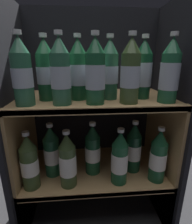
% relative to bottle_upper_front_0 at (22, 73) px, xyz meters
% --- Properties ---
extents(fridge_back_wall, '(0.69, 0.02, 0.99)m').
position_rel_bottle_upper_front_0_xyz_m(fridge_back_wall, '(0.26, 0.30, -0.22)').
color(fridge_back_wall, black).
rests_on(fridge_back_wall, ground_plane).
extents(fridge_side_left, '(0.02, 0.40, 0.99)m').
position_rel_bottle_upper_front_0_xyz_m(fridge_side_left, '(-0.08, 0.11, -0.22)').
color(fridge_side_left, black).
rests_on(fridge_side_left, ground_plane).
extents(fridge_side_right, '(0.02, 0.40, 0.99)m').
position_rel_bottle_upper_front_0_xyz_m(fridge_side_right, '(0.59, 0.11, -0.22)').
color(fridge_side_right, black).
rests_on(fridge_side_right, ground_plane).
extents(shelf_lower, '(0.65, 0.36, 0.26)m').
position_rel_bottle_upper_front_0_xyz_m(shelf_lower, '(0.26, 0.10, -0.51)').
color(shelf_lower, tan).
rests_on(shelf_lower, ground_plane).
extents(shelf_upper, '(0.65, 0.36, 0.61)m').
position_rel_bottle_upper_front_0_xyz_m(shelf_upper, '(0.26, 0.11, -0.28)').
color(shelf_upper, tan).
rests_on(shelf_upper, ground_plane).
extents(bottle_upper_front_0, '(0.07, 0.07, 0.25)m').
position_rel_bottle_upper_front_0_xyz_m(bottle_upper_front_0, '(0.00, 0.00, 0.00)').
color(bottle_upper_front_0, '#285B42').
rests_on(bottle_upper_front_0, shelf_upper).
extents(bottle_upper_front_1, '(0.07, 0.07, 0.25)m').
position_rel_bottle_upper_front_0_xyz_m(bottle_upper_front_1, '(0.13, 0.00, -0.00)').
color(bottle_upper_front_1, '#285B42').
rests_on(bottle_upper_front_1, shelf_upper).
extents(bottle_upper_front_2, '(0.07, 0.07, 0.25)m').
position_rel_bottle_upper_front_0_xyz_m(bottle_upper_front_2, '(0.25, 0.00, -0.00)').
color(bottle_upper_front_2, '#194C2D').
rests_on(bottle_upper_front_2, shelf_upper).
extents(bottle_upper_front_3, '(0.07, 0.07, 0.25)m').
position_rel_bottle_upper_front_0_xyz_m(bottle_upper_front_3, '(0.37, -0.00, -0.00)').
color(bottle_upper_front_3, '#384C28').
rests_on(bottle_upper_front_3, shelf_upper).
extents(bottle_upper_front_4, '(0.07, 0.07, 0.25)m').
position_rel_bottle_upper_front_0_xyz_m(bottle_upper_front_4, '(0.52, 0.00, -0.00)').
color(bottle_upper_front_4, '#1E5638').
rests_on(bottle_upper_front_4, shelf_upper).
extents(bottle_upper_back_0, '(0.07, 0.07, 0.25)m').
position_rel_bottle_upper_front_0_xyz_m(bottle_upper_back_0, '(0.06, 0.08, 0.00)').
color(bottle_upper_back_0, '#194C2D').
rests_on(bottle_upper_back_0, shelf_upper).
extents(bottle_upper_back_1, '(0.07, 0.07, 0.25)m').
position_rel_bottle_upper_front_0_xyz_m(bottle_upper_back_1, '(0.19, 0.08, -0.00)').
color(bottle_upper_back_1, '#194C2D').
rests_on(bottle_upper_back_1, shelf_upper).
extents(bottle_upper_back_2, '(0.07, 0.07, 0.25)m').
position_rel_bottle_upper_front_0_xyz_m(bottle_upper_back_2, '(0.31, 0.08, -0.00)').
color(bottle_upper_back_2, '#285B42').
rests_on(bottle_upper_back_2, shelf_upper).
extents(bottle_upper_back_3, '(0.07, 0.07, 0.25)m').
position_rel_bottle_upper_front_0_xyz_m(bottle_upper_back_3, '(0.45, 0.08, -0.00)').
color(bottle_upper_back_3, '#144228').
rests_on(bottle_upper_back_3, shelf_upper).
extents(bottle_lower_front_0, '(0.07, 0.07, 0.25)m').
position_rel_bottle_upper_front_0_xyz_m(bottle_lower_front_0, '(-0.01, 0.00, -0.35)').
color(bottle_lower_front_0, '#384C28').
rests_on(bottle_lower_front_0, shelf_lower).
extents(bottle_lower_front_1, '(0.07, 0.07, 0.25)m').
position_rel_bottle_upper_front_0_xyz_m(bottle_lower_front_1, '(0.14, -0.00, -0.35)').
color(bottle_lower_front_1, '#384C28').
rests_on(bottle_lower_front_1, shelf_lower).
extents(bottle_lower_front_2, '(0.07, 0.07, 0.25)m').
position_rel_bottle_upper_front_0_xyz_m(bottle_lower_front_2, '(0.35, 0.00, -0.35)').
color(bottle_lower_front_2, '#194C2D').
rests_on(bottle_lower_front_2, shelf_lower).
extents(bottle_lower_front_3, '(0.07, 0.07, 0.25)m').
position_rel_bottle_upper_front_0_xyz_m(bottle_lower_front_3, '(0.51, 0.00, -0.35)').
color(bottle_lower_front_3, '#194C2D').
rests_on(bottle_lower_front_3, shelf_lower).
extents(bottle_lower_back_0, '(0.07, 0.07, 0.25)m').
position_rel_bottle_upper_front_0_xyz_m(bottle_lower_back_0, '(0.06, 0.08, -0.35)').
color(bottle_lower_back_0, '#1E5638').
rests_on(bottle_lower_back_0, shelf_lower).
extents(bottle_lower_back_1, '(0.07, 0.07, 0.25)m').
position_rel_bottle_upper_front_0_xyz_m(bottle_lower_back_1, '(0.24, 0.08, -0.35)').
color(bottle_lower_back_1, '#194C2D').
rests_on(bottle_lower_back_1, shelf_lower).
extents(bottle_lower_back_2, '(0.07, 0.07, 0.25)m').
position_rel_bottle_upper_front_0_xyz_m(bottle_lower_back_2, '(0.43, 0.08, -0.35)').
color(bottle_lower_back_2, '#144228').
rests_on(bottle_lower_back_2, shelf_lower).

